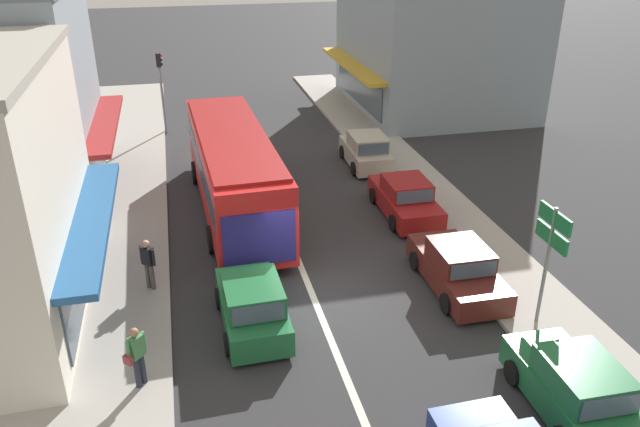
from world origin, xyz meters
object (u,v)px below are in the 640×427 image
(directional_road_sign, at_px, (551,239))
(pedestrian_with_handbag_near, at_px, (137,354))
(hatchback_behind_bus_near, at_px, (252,305))
(pedestrian_browsing_midblock, at_px, (148,261))
(parked_sedan_kerb_second, at_px, (457,268))
(traffic_light_downstreet, at_px, (161,80))
(parked_hatchback_kerb_front, at_px, (574,388))
(parked_hatchback_kerb_rear, at_px, (366,151))
(parked_sedan_kerb_third, at_px, (405,199))
(city_bus, at_px, (234,167))

(directional_road_sign, relative_size, pedestrian_with_handbag_near, 2.21)
(hatchback_behind_bus_near, xyz_separation_m, pedestrian_browsing_midblock, (-2.78, 2.50, 0.36))
(parked_sedan_kerb_second, xyz_separation_m, traffic_light_downstreet, (-8.53, 17.55, 2.19))
(directional_road_sign, bearing_deg, parked_sedan_kerb_second, 121.21)
(parked_sedan_kerb_second, height_order, directional_road_sign, directional_road_sign)
(parked_hatchback_kerb_front, bearing_deg, parked_hatchback_kerb_rear, 89.80)
(parked_sedan_kerb_third, xyz_separation_m, pedestrian_browsing_midblock, (-9.42, -3.43, 0.40))
(parked_hatchback_kerb_front, relative_size, traffic_light_downstreet, 0.89)
(hatchback_behind_bus_near, bearing_deg, directional_road_sign, -12.21)
(parked_hatchback_kerb_front, relative_size, pedestrian_browsing_midblock, 2.29)
(parked_hatchback_kerb_rear, xyz_separation_m, traffic_light_downstreet, (-8.87, 6.95, 2.15))
(city_bus, bearing_deg, parked_hatchback_kerb_rear, 29.60)
(traffic_light_downstreet, xyz_separation_m, directional_road_sign, (9.93, -19.86, -0.15))
(parked_hatchback_kerb_front, bearing_deg, directional_road_sign, 71.27)
(hatchback_behind_bus_near, bearing_deg, traffic_light_downstreet, 96.75)
(parked_sedan_kerb_third, relative_size, parked_hatchback_kerb_rear, 1.13)
(pedestrian_browsing_midblock, bearing_deg, parked_sedan_kerb_third, 19.98)
(traffic_light_downstreet, distance_m, directional_road_sign, 22.21)
(traffic_light_downstreet, xyz_separation_m, pedestrian_browsing_midblock, (-0.63, -15.68, -1.79))
(pedestrian_with_handbag_near, xyz_separation_m, pedestrian_browsing_midblock, (0.20, 4.42, -0.00))
(parked_sedan_kerb_second, distance_m, pedestrian_browsing_midblock, 9.36)
(parked_hatchback_kerb_front, height_order, pedestrian_browsing_midblock, pedestrian_browsing_midblock)
(parked_sedan_kerb_second, bearing_deg, directional_road_sign, -58.79)
(hatchback_behind_bus_near, height_order, pedestrian_browsing_midblock, pedestrian_browsing_midblock)
(parked_sedan_kerb_third, bearing_deg, hatchback_behind_bus_near, -138.28)
(parked_sedan_kerb_second, height_order, parked_hatchback_kerb_rear, parked_hatchback_kerb_rear)
(hatchback_behind_bus_near, bearing_deg, city_bus, 87.22)
(city_bus, bearing_deg, pedestrian_with_handbag_near, -109.33)
(parked_hatchback_kerb_rear, bearing_deg, pedestrian_with_handbag_near, -126.41)
(directional_road_sign, distance_m, pedestrian_browsing_midblock, 11.48)
(pedestrian_with_handbag_near, bearing_deg, parked_sedan_kerb_third, 39.18)
(parked_hatchback_kerb_rear, distance_m, directional_road_sign, 13.11)
(parked_sedan_kerb_second, distance_m, parked_hatchback_kerb_rear, 10.61)
(parked_hatchback_kerb_rear, relative_size, pedestrian_with_handbag_near, 2.30)
(parked_hatchback_kerb_front, xyz_separation_m, traffic_light_downstreet, (-8.81, 23.16, 2.15))
(pedestrian_browsing_midblock, bearing_deg, parked_sedan_kerb_second, -11.54)
(parked_hatchback_kerb_rear, height_order, pedestrian_browsing_midblock, pedestrian_browsing_midblock)
(city_bus, distance_m, traffic_light_downstreet, 10.89)
(directional_road_sign, bearing_deg, traffic_light_downstreet, 116.57)
(parked_hatchback_kerb_front, height_order, parked_sedan_kerb_second, parked_hatchback_kerb_front)
(parked_sedan_kerb_third, bearing_deg, pedestrian_with_handbag_near, -140.82)
(hatchback_behind_bus_near, relative_size, parked_sedan_kerb_third, 0.88)
(parked_sedan_kerb_third, height_order, directional_road_sign, directional_road_sign)
(city_bus, xyz_separation_m, traffic_light_downstreet, (-2.52, 10.55, 0.97))
(city_bus, xyz_separation_m, pedestrian_with_handbag_near, (-3.35, -9.54, -0.81))
(parked_sedan_kerb_third, height_order, pedestrian_browsing_midblock, pedestrian_browsing_midblock)
(city_bus, distance_m, parked_sedan_kerb_third, 6.61)
(traffic_light_downstreet, bearing_deg, parked_sedan_kerb_third, -54.32)
(parked_hatchback_kerb_front, bearing_deg, hatchback_behind_bus_near, 143.20)
(hatchback_behind_bus_near, distance_m, pedestrian_browsing_midblock, 3.75)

